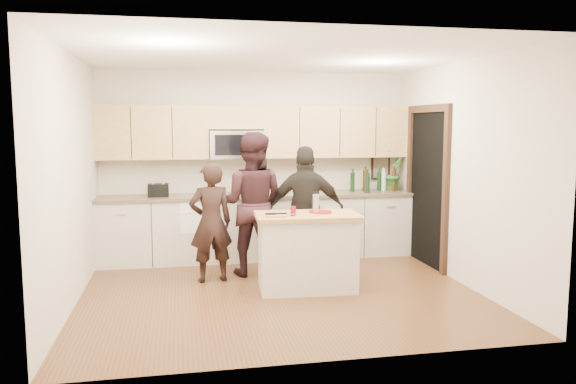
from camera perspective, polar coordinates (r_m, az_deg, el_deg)
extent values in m
plane|color=brown|center=(6.65, -0.88, -10.05)|extent=(4.50, 4.50, 0.00)
cube|color=beige|center=(8.36, -3.31, 2.84)|extent=(4.50, 0.02, 2.70)
cube|color=beige|center=(4.44, 3.62, -0.68)|extent=(4.50, 0.02, 2.70)
cube|color=beige|center=(6.39, -21.19, 1.16)|extent=(0.02, 4.00, 2.70)
cube|color=beige|center=(7.13, 17.20, 1.86)|extent=(0.02, 4.00, 2.70)
cube|color=white|center=(6.41, -0.93, 13.73)|extent=(4.50, 4.00, 0.02)
cube|color=beige|center=(8.17, -2.97, -3.62)|extent=(4.50, 0.62, 0.90)
cube|color=#6F5D4A|center=(8.08, -2.98, -0.35)|extent=(4.50, 0.66, 0.04)
cube|color=tan|center=(8.11, -13.62, 5.90)|extent=(1.55, 0.33, 0.75)
cube|color=tan|center=(8.41, 4.75, 6.10)|extent=(2.17, 0.33, 0.75)
cube|color=tan|center=(8.14, -5.37, 7.54)|extent=(0.78, 0.33, 0.33)
cube|color=silver|center=(8.11, -5.31, 4.83)|extent=(0.76, 0.40, 0.40)
cube|color=black|center=(7.90, -5.74, 4.77)|extent=(0.47, 0.01, 0.29)
cube|color=black|center=(7.93, -3.36, 4.80)|extent=(0.17, 0.01, 0.29)
cube|color=black|center=(7.96, 14.00, 0.28)|extent=(0.02, 1.05, 2.10)
cube|color=black|center=(7.44, 15.74, -0.22)|extent=(0.06, 0.10, 2.10)
cube|color=black|center=(8.47, 12.25, 0.72)|extent=(0.06, 0.10, 2.10)
cube|color=black|center=(7.90, 14.11, 8.23)|extent=(0.06, 1.25, 0.10)
cube|color=black|center=(8.82, 9.37, 2.52)|extent=(0.30, 0.03, 0.38)
cube|color=tan|center=(8.81, 9.41, 2.51)|extent=(0.24, 0.00, 0.32)
cube|color=white|center=(7.74, -9.64, -2.41)|extent=(0.34, 0.01, 0.48)
cube|color=white|center=(8.00, -9.73, -0.41)|extent=(0.34, 0.60, 0.01)
cube|color=beige|center=(6.63, 1.94, -6.29)|extent=(1.14, 0.71, 0.85)
cube|color=#AA7447|center=(6.54, 1.95, -2.45)|extent=(1.24, 0.78, 0.05)
cylinder|color=maroon|center=(6.64, 3.30, -2.03)|extent=(0.27, 0.27, 0.02)
cube|color=silver|center=(6.62, 2.81, -1.06)|extent=(0.07, 0.05, 0.21)
cube|color=black|center=(6.61, 2.82, -0.08)|extent=(0.08, 0.06, 0.02)
cylinder|color=maroon|center=(6.39, 0.53, -1.94)|extent=(0.06, 0.06, 0.11)
cube|color=#AA7447|center=(6.33, -1.30, -2.45)|extent=(0.23, 0.18, 0.02)
cube|color=black|center=(6.35, -1.21, -2.23)|extent=(0.25, 0.05, 0.02)
cube|color=silver|center=(6.35, -0.34, -2.29)|extent=(0.21, 0.03, 0.01)
cube|color=black|center=(7.99, -13.03, 0.18)|extent=(0.28, 0.22, 0.18)
cube|color=silver|center=(7.98, -13.55, 0.82)|extent=(0.03, 0.16, 0.00)
cube|color=silver|center=(7.98, -12.55, 0.84)|extent=(0.03, 0.16, 0.00)
cylinder|color=black|center=(8.39, 6.57, 1.20)|extent=(0.07, 0.07, 0.34)
cylinder|color=#391C0A|center=(8.50, 7.88, 1.34)|extent=(0.08, 0.08, 0.37)
cylinder|color=#C3B899|center=(8.48, 8.12, 1.03)|extent=(0.06, 0.06, 0.29)
cylinder|color=black|center=(8.58, 9.27, 1.26)|extent=(0.07, 0.07, 0.34)
cylinder|color=#391C0A|center=(8.54, 10.67, 1.30)|extent=(0.06, 0.06, 0.37)
cylinder|color=#C3B899|center=(8.60, 9.68, 1.28)|extent=(0.08, 0.08, 0.34)
cylinder|color=black|center=(8.26, 8.07, 1.12)|extent=(0.07, 0.07, 0.36)
imported|color=#2C6628|center=(8.62, 10.67, 1.88)|extent=(0.36, 0.37, 0.53)
imported|color=black|center=(6.96, -7.84, -3.09)|extent=(0.59, 0.45, 1.48)
imported|color=black|center=(7.21, -3.70, -1.23)|extent=(1.08, 0.96, 1.84)
imported|color=black|center=(7.17, 1.88, -1.97)|extent=(1.03, 0.58, 1.67)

